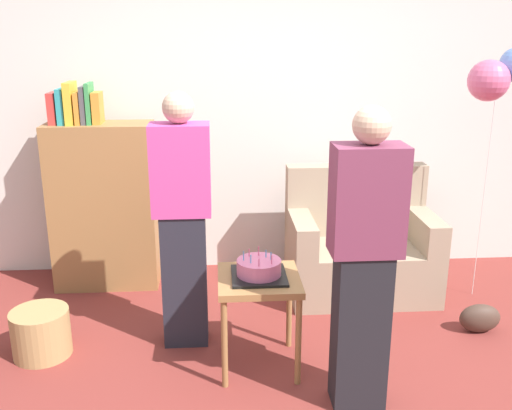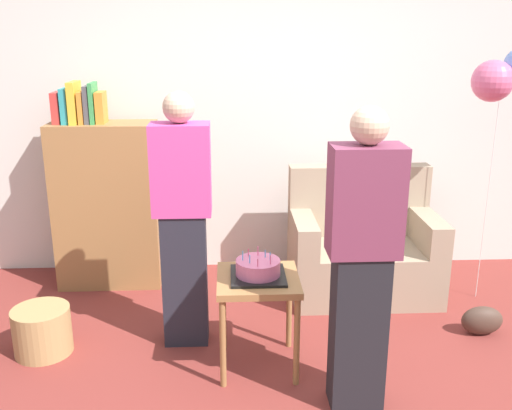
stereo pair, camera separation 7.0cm
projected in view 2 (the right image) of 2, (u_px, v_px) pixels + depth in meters
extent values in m
plane|color=maroon|center=(297.00, 404.00, 3.17)|extent=(8.00, 8.00, 0.00)
cube|color=silver|center=(271.00, 109.00, 4.74)|extent=(6.00, 0.10, 2.70)
cube|color=gray|center=(363.00, 269.00, 4.46)|extent=(1.10, 0.70, 0.40)
cube|color=gray|center=(358.00, 200.00, 4.58)|extent=(1.10, 0.16, 0.56)
cube|color=gray|center=(303.00, 231.00, 4.34)|extent=(0.16, 0.70, 0.24)
cube|color=gray|center=(426.00, 229.00, 4.39)|extent=(0.16, 0.70, 0.24)
cube|color=olive|center=(108.00, 205.00, 4.54)|extent=(0.80, 0.36, 1.30)
cube|color=red|center=(58.00, 108.00, 4.30)|extent=(0.06, 0.19, 0.23)
cube|color=teal|center=(66.00, 106.00, 4.30)|extent=(0.05, 0.21, 0.26)
cube|color=gold|center=(75.00, 102.00, 4.29)|extent=(0.05, 0.25, 0.31)
cube|color=orange|center=(83.00, 107.00, 4.31)|extent=(0.03, 0.22, 0.24)
cube|color=#4C4C51|center=(88.00, 105.00, 4.30)|extent=(0.04, 0.20, 0.28)
cube|color=#38934C|center=(94.00, 103.00, 4.30)|extent=(0.03, 0.21, 0.30)
cube|color=orange|center=(101.00, 107.00, 4.31)|extent=(0.06, 0.18, 0.23)
cube|color=olive|center=(258.00, 280.00, 3.39)|extent=(0.48, 0.48, 0.04)
cylinder|color=olive|center=(223.00, 344.00, 3.26)|extent=(0.04, 0.04, 0.55)
cylinder|color=olive|center=(297.00, 342.00, 3.28)|extent=(0.04, 0.04, 0.55)
cylinder|color=olive|center=(223.00, 309.00, 3.66)|extent=(0.04, 0.04, 0.55)
cylinder|color=olive|center=(289.00, 308.00, 3.68)|extent=(0.04, 0.04, 0.55)
cube|color=black|center=(258.00, 276.00, 3.38)|extent=(0.32, 0.32, 0.02)
cylinder|color=#D66B93|center=(258.00, 267.00, 3.36)|extent=(0.26, 0.26, 0.09)
cylinder|color=#66B2E5|center=(270.00, 256.00, 3.35)|extent=(0.01, 0.01, 0.05)
cylinder|color=#66B2E5|center=(265.00, 254.00, 3.39)|extent=(0.01, 0.01, 0.05)
cylinder|color=#EA668C|center=(258.00, 251.00, 3.41)|extent=(0.01, 0.01, 0.06)
cylinder|color=#EA668C|center=(248.00, 253.00, 3.40)|extent=(0.01, 0.01, 0.05)
cylinder|color=#66B2E5|center=(243.00, 256.00, 3.34)|extent=(0.01, 0.01, 0.06)
cylinder|color=#66B2E5|center=(250.00, 259.00, 3.30)|extent=(0.01, 0.01, 0.05)
cylinder|color=#EA668C|center=(258.00, 263.00, 3.26)|extent=(0.01, 0.01, 0.05)
cylinder|color=#EA668C|center=(271.00, 260.00, 3.29)|extent=(0.01, 0.01, 0.05)
cube|color=#23232D|center=(185.00, 278.00, 3.71)|extent=(0.28, 0.20, 0.88)
cube|color=#C6428E|center=(181.00, 169.00, 3.51)|extent=(0.36, 0.22, 0.56)
sphere|color=#D1A889|center=(179.00, 107.00, 3.40)|extent=(0.19, 0.19, 0.19)
cube|color=black|center=(358.00, 331.00, 3.07)|extent=(0.28, 0.20, 0.88)
cube|color=#75334C|center=(365.00, 201.00, 2.86)|extent=(0.36, 0.22, 0.56)
sphere|color=#D1A889|center=(370.00, 125.00, 2.75)|extent=(0.19, 0.19, 0.19)
cylinder|color=#A88451|center=(42.00, 331.00, 3.65)|extent=(0.36, 0.36, 0.30)
ellipsoid|color=#473328|center=(482.00, 320.00, 3.88)|extent=(0.28, 0.14, 0.20)
cylinder|color=silver|center=(487.00, 199.00, 4.23)|extent=(0.00, 0.00, 1.57)
sphere|color=#D65B84|center=(493.00, 81.00, 3.94)|extent=(0.28, 0.28, 0.28)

